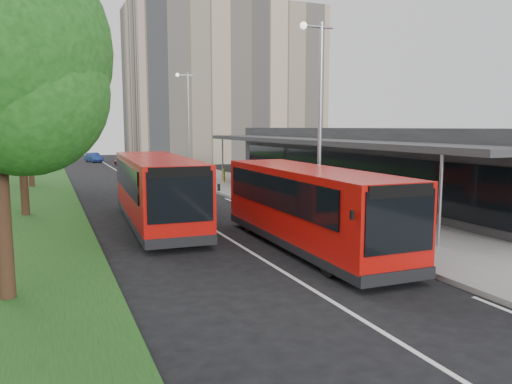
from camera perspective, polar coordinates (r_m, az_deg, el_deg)
ground at (r=17.24m, az=-1.75°, el=-6.20°), size 120.00×120.00×0.00m
pavement at (r=37.82m, az=-4.17°, el=1.38°), size 5.00×80.00×0.15m
grass_verge at (r=35.87m, az=-24.25°, el=0.37°), size 5.00×80.00×0.10m
lane_centre_line at (r=31.48m, az=-11.62°, el=-0.10°), size 0.12×70.00×0.01m
kerb_dashes at (r=36.09m, az=-7.73°, el=0.93°), size 0.12×56.00×0.01m
office_block at (r=61.21m, az=-3.74°, el=12.07°), size 22.00×12.00×18.00m
station_building at (r=29.11m, az=12.68°, el=3.29°), size 7.70×26.00×4.00m
tree_mid at (r=24.75m, az=-25.52°, el=9.97°), size 5.26×5.26×8.45m
tree_far at (r=36.72m, az=-24.67°, el=8.63°), size 5.06×5.06×8.13m
lamp_post_near at (r=20.34m, az=7.13°, el=9.23°), size 1.44×0.28×8.00m
lamp_post_far at (r=38.98m, az=-7.84°, el=8.35°), size 1.44×0.28×8.00m
bus_main at (r=16.73m, az=6.09°, el=-1.81°), size 2.63×9.62×2.71m
bus_second at (r=20.98m, az=-11.27°, el=0.16°), size 3.06×10.14×2.84m
litter_bin at (r=29.37m, az=-0.59°, el=0.56°), size 0.53×0.53×0.78m
bollard at (r=35.45m, az=-3.67°, el=1.87°), size 0.17×0.17×0.95m
car_near at (r=53.41m, az=-14.74°, el=3.41°), size 2.14×3.29×1.04m
car_far at (r=60.97m, az=-18.06°, el=3.78°), size 1.95×3.47×1.08m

